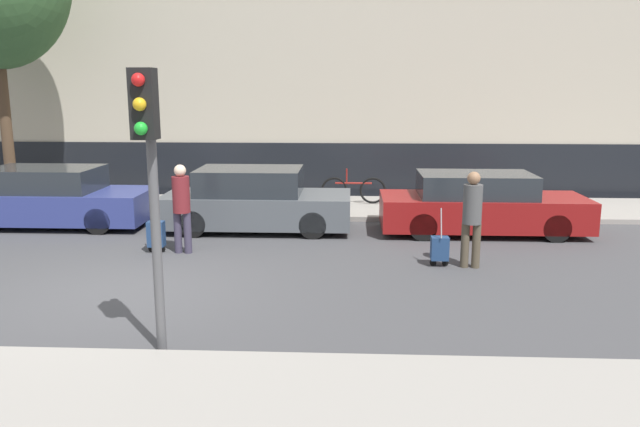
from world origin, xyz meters
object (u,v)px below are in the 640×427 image
at_px(parked_car_0, 51,198).
at_px(parked_bicycle, 353,190).
at_px(parked_car_1, 256,201).
at_px(pedestrian_left, 181,203).
at_px(pedestrian_right, 472,213).
at_px(traffic_light, 149,155).
at_px(trolley_right, 440,248).
at_px(parked_car_2, 481,205).
at_px(trolley_left, 156,234).

xyz_separation_m(parked_car_0, parked_bicycle, (7.17, 2.57, -0.16)).
relative_size(parked_car_1, pedestrian_left, 2.41).
height_order(pedestrian_right, traffic_light, traffic_light).
height_order(pedestrian_left, traffic_light, traffic_light).
xyz_separation_m(parked_car_0, trolley_right, (8.74, -3.03, -0.32)).
bearing_deg(pedestrian_right, pedestrian_left, 179.06).
bearing_deg(parked_car_1, parked_car_2, -0.94).
relative_size(traffic_light, parked_bicycle, 1.95).
relative_size(parked_car_2, trolley_right, 4.17).
relative_size(parked_car_0, parked_bicycle, 2.55).
bearing_deg(pedestrian_right, parked_car_2, 82.18).
xyz_separation_m(parked_car_0, traffic_light, (4.74, -7.11, 1.82)).
bearing_deg(trolley_left, pedestrian_left, -3.28).
height_order(trolley_right, parked_bicycle, trolley_right).
xyz_separation_m(parked_car_1, parked_car_2, (5.11, -0.08, -0.02)).
bearing_deg(pedestrian_left, trolley_left, -179.94).
xyz_separation_m(parked_car_2, parked_bicycle, (-2.85, 2.86, -0.15)).
distance_m(pedestrian_right, parked_bicycle, 6.07).
distance_m(parked_car_0, parked_car_2, 10.02).
xyz_separation_m(trolley_left, traffic_light, (1.52, -4.80, 2.10)).
relative_size(pedestrian_right, trolley_right, 1.62).
height_order(parked_car_0, parked_car_2, parked_car_0).
bearing_deg(traffic_light, trolley_right, 45.57).
xyz_separation_m(parked_car_1, trolley_left, (-1.68, -2.11, -0.29)).
xyz_separation_m(pedestrian_left, traffic_light, (0.97, -4.77, 1.47)).
relative_size(trolley_left, trolley_right, 1.07).
relative_size(parked_car_0, pedestrian_left, 2.55).
bearing_deg(parked_car_1, parked_car_0, 177.61).
distance_m(parked_car_1, trolley_right, 4.77).
distance_m(pedestrian_left, traffic_light, 5.08).
relative_size(parked_car_0, pedestrian_right, 2.55).
bearing_deg(parked_bicycle, trolley_right, -74.38).
relative_size(pedestrian_left, trolley_right, 1.62).
height_order(trolley_left, trolley_right, trolley_left).
height_order(pedestrian_left, trolley_left, pedestrian_left).
bearing_deg(trolley_left, parked_bicycle, 51.08).
height_order(pedestrian_left, pedestrian_right, pedestrian_left).
height_order(parked_car_1, trolley_left, parked_car_1).
xyz_separation_m(parked_car_1, traffic_light, (-0.17, -6.90, 1.81)).
height_order(traffic_light, parked_bicycle, traffic_light).
bearing_deg(parked_bicycle, parked_car_2, -45.17).
bearing_deg(parked_car_0, trolley_right, -19.14).
height_order(trolley_left, traffic_light, traffic_light).
xyz_separation_m(pedestrian_left, trolley_left, (-0.55, 0.03, -0.64)).
distance_m(pedestrian_right, traffic_light, 6.24).
xyz_separation_m(pedestrian_right, traffic_light, (-4.54, -4.01, 1.47)).
bearing_deg(trolley_left, parked_car_0, 144.33).
relative_size(parked_car_0, trolley_left, 3.87).
bearing_deg(parked_car_1, traffic_light, -91.39).
bearing_deg(traffic_light, parked_car_1, 88.61).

